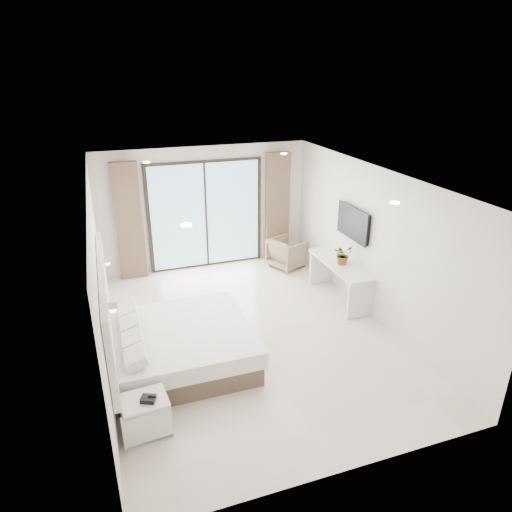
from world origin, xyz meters
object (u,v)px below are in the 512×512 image
at_px(bed, 180,346).
at_px(nightstand, 146,416).
at_px(console_desk, 340,272).
at_px(armchair, 287,251).

distance_m(bed, nightstand, 1.47).
relative_size(bed, console_desk, 1.21).
bearing_deg(armchair, bed, 110.28).
xyz_separation_m(bed, console_desk, (3.31, 1.07, 0.26)).
xyz_separation_m(nightstand, armchair, (3.63, 4.16, 0.11)).
xyz_separation_m(nightstand, console_desk, (3.98, 2.38, 0.32)).
relative_size(bed, nightstand, 3.53).
relative_size(bed, armchair, 2.85).
bearing_deg(armchair, nightstand, 115.17).
distance_m(nightstand, console_desk, 4.65).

